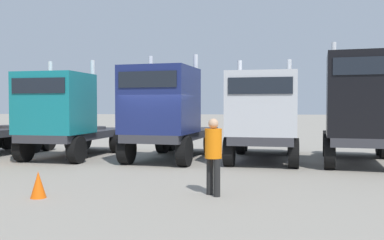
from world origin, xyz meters
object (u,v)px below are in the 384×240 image
(semi_truck_teal, at_px, (65,116))
(visitor_in_hivis, at_px, (213,151))
(semi_truck_silver, at_px, (263,116))
(semi_truck_black, at_px, (362,109))
(traffic_cone_near, at_px, (38,185))
(semi_truck_navy, at_px, (166,112))

(semi_truck_teal, distance_m, visitor_in_hivis, 8.92)
(semi_truck_teal, distance_m, semi_truck_silver, 7.79)
(semi_truck_teal, xyz_separation_m, semi_truck_black, (11.19, -0.72, 0.28))
(semi_truck_teal, bearing_deg, traffic_cone_near, 24.77)
(semi_truck_teal, height_order, visitor_in_hivis, semi_truck_teal)
(semi_truck_black, xyz_separation_m, visitor_in_hivis, (-4.83, -5.50, -0.96))
(semi_truck_teal, relative_size, traffic_cone_near, 10.37)
(semi_truck_navy, height_order, semi_truck_black, semi_truck_black)
(semi_truck_silver, bearing_deg, semi_truck_navy, -83.61)
(semi_truck_navy, bearing_deg, traffic_cone_near, -5.36)
(semi_truck_black, xyz_separation_m, traffic_cone_near, (-8.80, -6.24, -1.71))
(semi_truck_silver, distance_m, semi_truck_black, 3.47)
(semi_truck_black, height_order, visitor_in_hivis, semi_truck_black)
(semi_truck_navy, bearing_deg, semi_truck_teal, -83.56)
(semi_truck_navy, distance_m, visitor_in_hivis, 6.49)
(traffic_cone_near, bearing_deg, semi_truck_black, 35.35)
(semi_truck_silver, relative_size, visitor_in_hivis, 3.59)
(semi_truck_black, height_order, traffic_cone_near, semi_truck_black)
(semi_truck_teal, height_order, semi_truck_silver, semi_truck_teal)
(semi_truck_navy, xyz_separation_m, semi_truck_black, (7.07, -0.54, 0.14))
(semi_truck_black, distance_m, traffic_cone_near, 10.92)
(semi_truck_navy, height_order, semi_truck_silver, semi_truck_navy)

